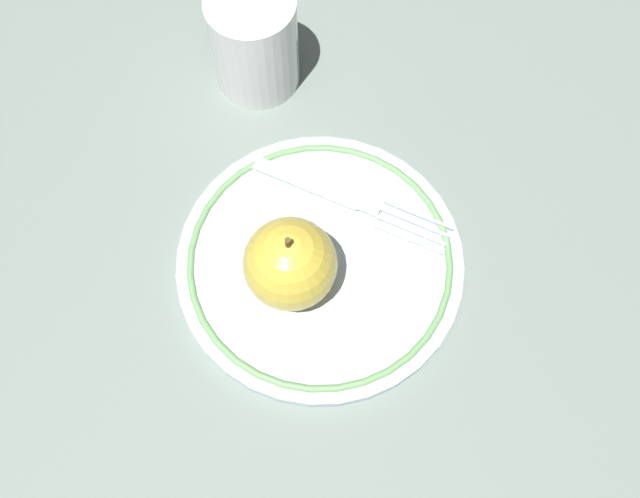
{
  "coord_description": "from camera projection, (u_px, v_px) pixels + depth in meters",
  "views": [
    {
      "loc": [
        0.08,
        -0.2,
        0.55
      ],
      "look_at": [
        0.02,
        0.01,
        0.03
      ],
      "focal_mm": 40.0,
      "sensor_mm": 36.0,
      "label": 1
    }
  ],
  "objects": [
    {
      "name": "plate",
      "position": [
        320.0,
        262.0,
        0.59
      ],
      "size": [
        0.24,
        0.24,
        0.01
      ],
      "color": "silver",
      "rests_on": "ground_plane"
    },
    {
      "name": "drinking_glass",
      "position": [
        254.0,
        42.0,
        0.62
      ],
      "size": [
        0.08,
        0.08,
        0.1
      ],
      "primitive_type": "cylinder",
      "color": "white",
      "rests_on": "ground_plane"
    },
    {
      "name": "ground_plane",
      "position": [
        296.0,
        276.0,
        0.59
      ],
      "size": [
        2.0,
        2.0,
        0.0
      ],
      "primitive_type": "plane",
      "color": "slate"
    },
    {
      "name": "apple_red_whole",
      "position": [
        296.0,
        265.0,
        0.54
      ],
      "size": [
        0.07,
        0.07,
        0.08
      ],
      "color": "gold",
      "rests_on": "plate"
    },
    {
      "name": "fork",
      "position": [
        344.0,
        199.0,
        0.6
      ],
      "size": [
        0.18,
        0.05,
        0.0
      ],
      "rotation": [
        0.0,
        0.0,
        6.12
      ],
      "color": "silver",
      "rests_on": "plate"
    }
  ]
}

